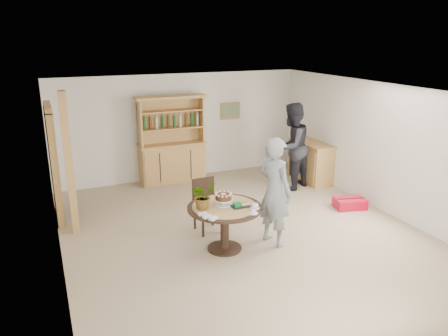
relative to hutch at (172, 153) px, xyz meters
The scene contains 17 objects.
ground 3.33m from the hutch, 84.71° to the right, with size 7.00×7.00×0.00m, color tan.
room_shell 3.41m from the hutch, 84.65° to the right, with size 6.04×7.04×2.52m.
doorway 2.94m from the hutch, 154.78° to the right, with size 0.13×1.10×2.18m.
pine_post 3.20m from the hutch, 139.62° to the right, with size 0.12×0.12×2.50m, color tan.
hutch is the anchor object (origin of this frame).
sideboard 3.29m from the hutch, 22.21° to the right, with size 0.54×1.26×0.94m.
dining_table 3.67m from the hutch, 93.51° to the right, with size 1.20×1.20×0.76m.
dining_chair 2.85m from the hutch, 94.64° to the right, with size 0.45×0.45×0.95m.
birthday_cake 3.63m from the hutch, 93.56° to the right, with size 0.30×0.30×0.20m.
flower_vase 3.67m from the hutch, 99.03° to the right, with size 0.38×0.33×0.42m, color #3F7233.
gift_tray 3.79m from the hutch, 90.15° to the right, with size 0.30×0.20×0.08m.
coffee_cup_a 3.95m from the hutch, 87.46° to the right, with size 0.15×0.15×0.09m.
coffee_cup_b 4.12m from the hutch, 89.23° to the right, with size 0.15×0.15×0.08m.
napkins 4.03m from the hutch, 99.06° to the right, with size 0.24×0.33×0.03m.
teen_boy 3.83m from the hutch, 80.58° to the right, with size 0.67×0.44×1.83m, color slate.
adult_person 2.79m from the hutch, 33.55° to the right, with size 0.95×0.74×1.95m, color black.
red_suitcase 4.17m from the hutch, 47.35° to the right, with size 0.68×0.53×0.21m.
Camera 1 is at (-3.07, -6.35, 3.38)m, focal length 35.00 mm.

